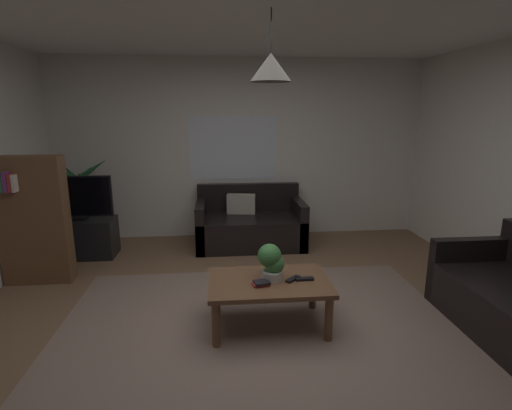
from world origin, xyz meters
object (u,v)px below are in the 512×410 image
Objects in this scene: book_on_table_1 at (262,282)px; book_on_table_0 at (261,284)px; potted_plant_on_table at (271,261)px; tv at (75,198)px; pendant_lamp at (271,67)px; tv_stand at (80,238)px; couch_under_window at (250,226)px; coffee_table at (269,287)px; remote_on_table_1 at (304,279)px; remote_on_table_0 at (293,279)px; bookshelf_corner at (33,220)px; potted_palm_corner at (82,209)px.

book_on_table_0 is at bearing 167.40° from book_on_table_1.
potted_plant_on_table is 0.34× the size of tv.
potted_plant_on_table is at bearing 52.74° from pendant_lamp.
couch_under_window is at bearing 6.70° from tv_stand.
tv_stand is at bearing 90.00° from tv.
tv_stand is at bearing 139.21° from coffee_table.
pendant_lamp reaches higher than remote_on_table_1.
coffee_table is 6.50× the size of remote_on_table_0.
remote_on_table_0 is at bearing -84.82° from couch_under_window.
couch_under_window reaches higher than book_on_table_1.
tv reaches higher than potted_plant_on_table.
bookshelf_corner is (-0.19, -0.76, 0.46)m from tv_stand.
book_on_table_0 is 2.95m from tv.
tv_stand is at bearing -78.43° from potted_palm_corner.
tv_stand is (-2.44, 1.94, -0.19)m from remote_on_table_0.
bookshelf_corner is (-2.62, 1.18, 0.27)m from remote_on_table_0.
book_on_table_1 is at bearing -42.78° from tv.
remote_on_table_0 is at bearing -24.16° from bookshelf_corner.
bookshelf_corner is 2.67× the size of pendant_lamp.
tv_stand is 0.98× the size of tv.
tv is (-2.54, 1.93, 0.35)m from remote_on_table_1.
remote_on_table_1 is (0.10, -0.01, 0.00)m from remote_on_table_0.
remote_on_table_1 is at bearing -82.30° from couch_under_window.
book_on_table_0 is 1.11× the size of book_on_table_1.
remote_on_table_1 is at bearing -23.53° from bookshelf_corner.
bookshelf_corner is 3.05m from pendant_lamp.
potted_palm_corner is (-2.25, 2.51, 0.08)m from book_on_table_0.
tv reaches higher than book_on_table_0.
tv is 3.24m from pendant_lamp.
coffee_table is at bearing 51.68° from book_on_table_1.
book_on_table_0 is 1.74m from pendant_lamp.
book_on_table_0 is 0.22m from potted_plant_on_table.
potted_palm_corner is (-0.10, 0.52, -0.27)m from tv.
remote_on_table_1 is at bearing -42.85° from potted_palm_corner.
remote_on_table_1 is at bearing 10.33° from book_on_table_1.
potted_palm_corner is (-2.64, 2.45, 0.08)m from remote_on_table_1.
book_on_table_1 is at bearing 62.44° from remote_on_table_0.
coffee_table is 2.96m from tv.
coffee_table is (-0.01, -2.19, 0.09)m from couch_under_window.
book_on_table_1 is at bearing -43.09° from tv_stand.
pendant_lamp reaches higher than book_on_table_0.
coffee_table is at bearing 180.00° from pendant_lamp.
remote_on_table_1 is 0.51× the size of potted_plant_on_table.
tv_stand reaches higher than coffee_table.
potted_palm_corner is at bearing 133.90° from pendant_lamp.
coffee_table is at bearing -40.47° from tv.
bookshelf_corner reaches higher than remote_on_table_1.
potted_plant_on_table is at bearing -40.06° from tv_stand.
couch_under_window is 2.29m from book_on_table_1.
couch_under_window is 2.19m from coffee_table.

